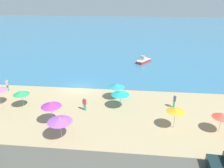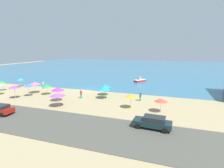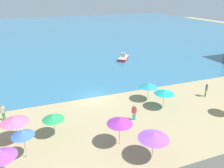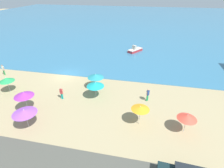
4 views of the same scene
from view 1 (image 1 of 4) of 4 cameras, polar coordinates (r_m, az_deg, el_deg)
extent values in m
plane|color=tan|center=(33.63, -8.70, -1.04)|extent=(160.00, 160.00, 0.00)
cube|color=teal|center=(86.17, 0.44, 13.78)|extent=(150.00, 110.00, 0.05)
cylinder|color=#B2B2B7|center=(29.82, -22.34, -3.95)|extent=(0.05, 0.05, 1.75)
cone|color=green|center=(29.38, -22.65, -2.06)|extent=(1.99, 1.99, 0.52)
sphere|color=silver|center=(29.27, -22.74, -1.54)|extent=(0.08, 0.08, 0.08)
cylinder|color=#B2B2B7|center=(31.56, -27.30, -3.10)|extent=(0.05, 0.05, 2.01)
cylinder|color=#B2B2B7|center=(25.41, 26.39, -9.44)|extent=(0.05, 0.05, 1.75)
cone|color=#F24C38|center=(24.90, 26.81, -7.34)|extent=(1.92, 1.92, 0.48)
sphere|color=silver|center=(24.78, 26.92, -6.80)|extent=(0.08, 0.08, 0.08)
cylinder|color=#B2B2B7|center=(22.54, -13.24, -11.47)|extent=(0.05, 0.05, 1.91)
cone|color=#9C4EC0|center=(21.94, -13.50, -9.05)|extent=(2.44, 2.44, 0.42)
sphere|color=silver|center=(21.82, -13.56, -8.51)|extent=(0.08, 0.08, 0.08)
cylinder|color=#B2B2B7|center=(25.04, -15.35, -7.68)|extent=(0.05, 0.05, 2.13)
cone|color=purple|center=(24.44, -15.66, -5.09)|extent=(2.21, 2.21, 0.52)
sphere|color=silver|center=(24.31, -15.73, -4.48)|extent=(0.08, 0.08, 0.08)
cylinder|color=#B2B2B7|center=(24.28, 15.99, -8.92)|extent=(0.05, 0.05, 2.03)
cone|color=orange|center=(23.71, 16.28, -6.57)|extent=(1.92, 1.92, 0.35)
sphere|color=silver|center=(23.62, 16.34, -6.13)|extent=(0.08, 0.08, 0.08)
cylinder|color=#B2B2B7|center=(27.37, 2.17, -4.42)|extent=(0.05, 0.05, 1.83)
cone|color=#1AA4A6|center=(26.88, 2.21, -2.31)|extent=(2.27, 2.27, 0.51)
sphere|color=silver|center=(26.77, 2.22, -1.76)|extent=(0.08, 0.08, 0.08)
cylinder|color=#B2B2B7|center=(29.60, 1.21, -2.28)|extent=(0.05, 0.05, 1.78)
cone|color=teal|center=(29.15, 1.22, -0.33)|extent=(2.30, 2.30, 0.51)
sphere|color=silver|center=(29.04, 1.23, 0.19)|extent=(0.08, 0.08, 0.08)
cylinder|color=#209C57|center=(28.56, 15.80, -5.21)|extent=(0.14, 0.14, 0.87)
cylinder|color=#209C57|center=(28.70, 15.97, -5.08)|extent=(0.14, 0.14, 0.87)
cube|color=navy|center=(28.29, 16.05, -3.76)|extent=(0.39, 0.42, 0.69)
sphere|color=tan|center=(28.09, 16.15, -2.89)|extent=(0.22, 0.22, 0.22)
cylinder|color=tan|center=(28.11, 15.81, -4.01)|extent=(0.09, 0.09, 0.62)
cylinder|color=tan|center=(28.51, 16.26, -3.68)|extent=(0.09, 0.09, 0.62)
cylinder|color=teal|center=(27.10, -6.94, -6.07)|extent=(0.14, 0.14, 0.84)
cylinder|color=teal|center=(27.17, -7.30, -6.01)|extent=(0.14, 0.14, 0.84)
cube|color=#BD3A3E|center=(26.78, -7.20, -4.63)|extent=(0.39, 0.28, 0.66)
sphere|color=tan|center=(26.58, -7.25, -3.75)|extent=(0.22, 0.22, 0.22)
cylinder|color=tan|center=(26.72, -6.72, -4.80)|extent=(0.09, 0.09, 0.60)
cylinder|color=tan|center=(26.90, -7.66, -4.65)|extent=(0.09, 0.09, 0.60)
cylinder|color=green|center=(35.63, -25.49, -0.93)|extent=(0.14, 0.14, 0.89)
cylinder|color=green|center=(35.76, -25.68, -0.88)|extent=(0.14, 0.14, 0.89)
cube|color=silver|center=(35.41, -25.80, 0.27)|extent=(0.41, 0.32, 0.70)
sphere|color=#9A6E50|center=(35.25, -25.93, 0.99)|extent=(0.22, 0.22, 0.22)
cylinder|color=#9A6E50|center=(35.25, -25.53, 0.13)|extent=(0.09, 0.09, 0.63)
cylinder|color=#9A6E50|center=(35.61, -26.04, 0.26)|extent=(0.09, 0.09, 0.63)
cylinder|color=black|center=(21.18, 25.08, -17.73)|extent=(0.65, 0.26, 0.64)
cube|color=#B62D31|center=(45.80, 8.21, 5.88)|extent=(3.18, 3.75, 0.54)
cube|color=#B62D31|center=(47.43, 9.55, 6.45)|extent=(0.87, 0.79, 0.32)
cube|color=silver|center=(45.71, 8.24, 6.25)|extent=(3.24, 3.79, 0.08)
cube|color=#B2AD9E|center=(45.29, 8.01, 6.69)|extent=(1.01, 0.96, 0.97)
camera|label=2|loc=(12.27, 115.48, -30.82)|focal=28.00mm
camera|label=3|loc=(15.86, -63.62, 5.79)|focal=35.00mm
camera|label=4|loc=(7.30, 46.55, 14.32)|focal=28.00mm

